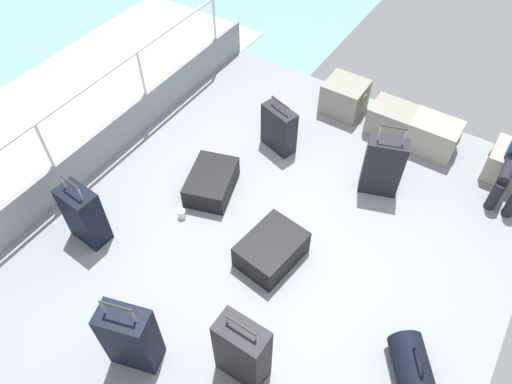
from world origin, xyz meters
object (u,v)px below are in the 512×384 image
Objects in this scene: suitcase_5 at (279,128)px; suitcase_1 at (211,182)px; cargo_crate_1 at (393,121)px; cargo_crate_2 at (433,136)px; cargo_crate_0 at (344,97)px; paper_cup at (182,214)px; suitcase_3 at (383,166)px; duffel_bag at (413,370)px; suitcase_2 at (242,351)px; suitcase_7 at (84,215)px; suitcase_0 at (271,249)px; suitcase_6 at (131,337)px.

suitcase_1 is at bearing -104.59° from suitcase_5.
cargo_crate_2 reaches higher than cargo_crate_1.
cargo_crate_0 is 2.07m from suitcase_1.
cargo_crate_1 is at bearing 61.12° from paper_cup.
cargo_crate_2 is (0.49, -0.02, 0.01)m from cargo_crate_1.
duffel_bag is (1.03, -1.75, -0.20)m from suitcase_3.
suitcase_1 is 1.99m from suitcase_2.
suitcase_7 is (-0.91, -2.10, 0.05)m from suitcase_5.
cargo_crate_1 is 0.98× the size of duffel_bag.
cargo_crate_1 is 1.04× the size of cargo_crate_2.
cargo_crate_2 is 0.94× the size of duffel_bag.
suitcase_0 is 1.48m from suitcase_3.
suitcase_0 is 1.12m from suitcase_2.
suitcase_7 is 1.33× the size of duffel_bag.
suitcase_3 is at bearing 120.61° from duffel_bag.
cargo_crate_0 is 0.64× the size of suitcase_2.
suitcase_0 is 0.84× the size of suitcase_7.
suitcase_0 is (-0.77, -2.29, -0.06)m from cargo_crate_2.
suitcase_6 is (-0.71, -3.72, 0.17)m from cargo_crate_1.
cargo_crate_2 is 5.74× the size of paper_cup.
paper_cup is (-1.31, -2.38, -0.13)m from cargo_crate_1.
suitcase_2 is 1.23× the size of suitcase_5.
suitcase_6 is at bearing -154.50° from suitcase_2.
cargo_crate_2 is 3.87m from suitcase_7.
cargo_crate_0 is at bearing 89.52° from suitcase_6.
suitcase_0 is 0.83× the size of suitcase_2.
cargo_crate_2 is 2.97m from paper_cup.
suitcase_1 is (-0.99, 0.40, -0.01)m from suitcase_0.
suitcase_5 is 2.80m from suitcase_6.
suitcase_0 is at bearing 24.14° from suitcase_7.
cargo_crate_1 is 0.81× the size of suitcase_1.
suitcase_0 is (-0.28, -2.30, -0.05)m from cargo_crate_1.
suitcase_6 reaches higher than cargo_crate_2.
cargo_crate_0 is 5.22× the size of paper_cup.
suitcase_6 is (0.57, -1.81, 0.23)m from suitcase_1.
suitcase_2 reaches higher than paper_cup.
suitcase_1 is 0.91× the size of suitcase_2.
suitcase_2 is at bearing -46.52° from suitcase_1.
suitcase_1 reaches higher than paper_cup.
cargo_crate_0 is 0.58× the size of suitcase_3.
suitcase_1 is at bearing 107.34° from suitcase_6.
suitcase_3 reaches higher than paper_cup.
cargo_crate_2 is 0.85× the size of suitcase_0.
suitcase_7 is 3.21m from duffel_bag.
suitcase_2 is 0.88m from suitcase_6.
cargo_crate_1 reaches higher than paper_cup.
suitcase_2 is at bearing -65.23° from suitcase_5.
duffel_bag is (2.53, -0.77, 0.02)m from suitcase_1.
suitcase_6 reaches higher than suitcase_5.
cargo_crate_0 is at bearing 174.27° from cargo_crate_1.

